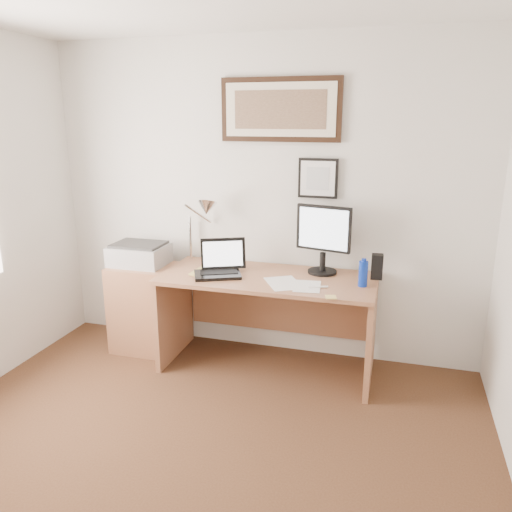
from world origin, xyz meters
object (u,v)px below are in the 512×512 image
(water_bottle, at_px, (363,274))
(lcd_monitor, at_px, (323,236))
(side_cabinet, at_px, (145,307))
(printer, at_px, (139,254))
(laptop, at_px, (220,267))
(desk, at_px, (270,302))
(book, at_px, (196,270))

(water_bottle, height_order, lcd_monitor, lcd_monitor)
(side_cabinet, distance_m, printer, 0.46)
(laptop, distance_m, printer, 0.76)
(desk, relative_size, lcd_monitor, 3.08)
(laptop, relative_size, lcd_monitor, 0.81)
(book, relative_size, printer, 0.58)
(lcd_monitor, bearing_deg, water_bottle, -34.65)
(laptop, bearing_deg, lcd_monitor, 17.94)
(book, relative_size, lcd_monitor, 0.49)
(desk, height_order, laptop, laptop)
(desk, height_order, lcd_monitor, lcd_monitor)
(book, bearing_deg, laptop, -7.10)
(water_bottle, xyz_separation_m, book, (-1.26, 0.01, -0.08))
(book, distance_m, printer, 0.56)
(lcd_monitor, bearing_deg, laptop, -162.06)
(side_cabinet, relative_size, laptop, 1.74)
(laptop, height_order, lcd_monitor, lcd_monitor)
(side_cabinet, distance_m, book, 0.65)
(laptop, bearing_deg, desk, 20.69)
(book, bearing_deg, lcd_monitor, 12.85)
(laptop, bearing_deg, water_bottle, 1.00)
(side_cabinet, relative_size, lcd_monitor, 1.40)
(water_bottle, bearing_deg, printer, 176.49)
(side_cabinet, xyz_separation_m, water_bottle, (1.77, -0.08, 0.48))
(water_bottle, bearing_deg, side_cabinet, 177.33)
(printer, bearing_deg, side_cabinet, -38.17)
(laptop, bearing_deg, printer, 170.16)
(laptop, height_order, printer, laptop)
(book, bearing_deg, desk, 11.21)
(printer, bearing_deg, laptop, -9.84)
(book, bearing_deg, printer, 169.16)
(desk, distance_m, printer, 1.15)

